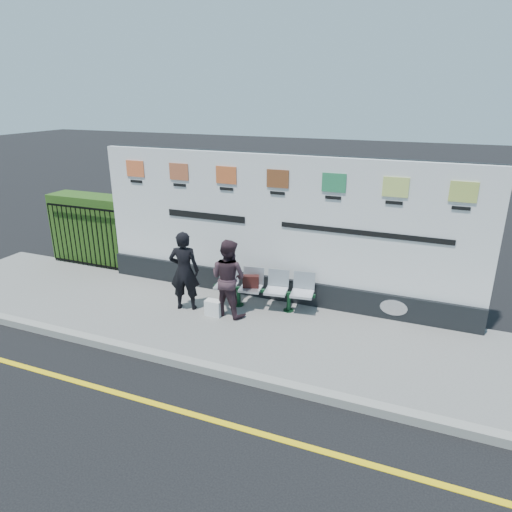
{
  "coord_description": "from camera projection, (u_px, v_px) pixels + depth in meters",
  "views": [
    {
      "loc": [
        3.39,
        -4.53,
        4.24
      ],
      "look_at": [
        0.28,
        3.18,
        1.25
      ],
      "focal_mm": 32.0,
      "sensor_mm": 36.0,
      "label": 1
    }
  ],
  "objects": [
    {
      "name": "ground",
      "position": [
        155.0,
        404.0,
        6.58
      ],
      "size": [
        80.0,
        80.0,
        0.0
      ],
      "primitive_type": "plane",
      "color": "black"
    },
    {
      "name": "carrier_bag_white",
      "position": [
        214.0,
        308.0,
        8.89
      ],
      "size": [
        0.32,
        0.19,
        0.32
      ],
      "primitive_type": "cube",
      "color": "silver",
      "rests_on": "pavement"
    },
    {
      "name": "yellow_line",
      "position": [
        155.0,
        404.0,
        6.58
      ],
      "size": [
        14.0,
        0.1,
        0.01
      ],
      "primitive_type": "cube",
      "color": "yellow",
      "rests_on": "ground"
    },
    {
      "name": "woman_right",
      "position": [
        228.0,
        278.0,
        8.75
      ],
      "size": [
        0.85,
        0.72,
        1.53
      ],
      "primitive_type": "imported",
      "rotation": [
        0.0,
        0.0,
        2.94
      ],
      "color": "#36232A",
      "rests_on": "pavement"
    },
    {
      "name": "hedge",
      "position": [
        96.0,
        228.0,
        11.61
      ],
      "size": [
        2.35,
        0.7,
        1.7
      ],
      "primitive_type": "cube",
      "color": "#2A4E17",
      "rests_on": "pavement"
    },
    {
      "name": "pavement",
      "position": [
        229.0,
        324.0,
        8.74
      ],
      "size": [
        14.0,
        3.0,
        0.12
      ],
      "primitive_type": "cube",
      "color": "slate",
      "rests_on": "ground"
    },
    {
      "name": "bench",
      "position": [
        263.0,
        298.0,
        9.18
      ],
      "size": [
        2.04,
        0.78,
        0.43
      ],
      "primitive_type": null,
      "rotation": [
        0.0,
        0.0,
        0.13
      ],
      "color": "#B5B8BE",
      "rests_on": "pavement"
    },
    {
      "name": "woman_left",
      "position": [
        184.0,
        271.0,
        8.97
      ],
      "size": [
        0.68,
        0.55,
        1.62
      ],
      "primitive_type": "imported",
      "rotation": [
        0.0,
        0.0,
        3.44
      ],
      "color": "black",
      "rests_on": "pavement"
    },
    {
      "name": "handbag_brown",
      "position": [
        251.0,
        281.0,
        9.12
      ],
      "size": [
        0.35,
        0.24,
        0.25
      ],
      "primitive_type": "cube",
      "rotation": [
        0.0,
        0.0,
        0.33
      ],
      "color": "black",
      "rests_on": "bench"
    },
    {
      "name": "railing",
      "position": [
        84.0,
        236.0,
        11.25
      ],
      "size": [
        2.05,
        0.06,
        1.54
      ],
      "primitive_type": null,
      "color": "black",
      "rests_on": "pavement"
    },
    {
      "name": "kerb",
      "position": [
        190.0,
        364.0,
        7.43
      ],
      "size": [
        14.0,
        0.18,
        0.14
      ],
      "primitive_type": "cube",
      "color": "gray",
      "rests_on": "ground"
    },
    {
      "name": "billboard",
      "position": [
        278.0,
        239.0,
        9.28
      ],
      "size": [
        8.0,
        0.3,
        3.0
      ],
      "color": "black",
      "rests_on": "pavement"
    }
  ]
}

